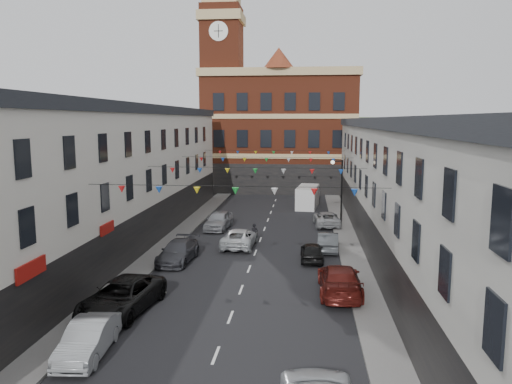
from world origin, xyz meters
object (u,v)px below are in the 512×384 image
(street_lamp, at_px, (339,183))
(car_left_d, at_px, (178,252))
(car_right_f, at_px, (327,219))
(moving_car, at_px, (240,238))
(white_van, at_px, (308,197))
(car_left_b, at_px, (88,339))
(pedestrian, at_px, (254,234))
(car_right_c, at_px, (340,280))
(car_left_c, at_px, (122,297))
(car_left_e, at_px, (219,220))
(car_right_d, at_px, (312,252))
(car_right_e, at_px, (328,241))

(street_lamp, distance_m, car_left_d, 17.54)
(car_right_f, xyz_separation_m, moving_car, (-6.86, -8.18, 0.03))
(white_van, bearing_deg, car_left_b, -97.20)
(pedestrian, bearing_deg, car_right_c, -60.07)
(car_left_c, height_order, pedestrian, car_left_c)
(car_right_c, bearing_deg, car_left_e, -59.28)
(car_left_c, relative_size, pedestrian, 3.72)
(car_left_b, height_order, car_left_d, car_left_d)
(white_van, relative_size, pedestrian, 3.39)
(car_left_c, distance_m, white_van, 32.59)
(car_right_d, distance_m, pedestrian, 6.22)
(car_left_d, xyz_separation_m, moving_car, (3.60, 4.47, -0.02))
(car_right_d, bearing_deg, car_left_c, 45.92)
(car_left_b, relative_size, moving_car, 0.86)
(car_left_d, distance_m, white_van, 23.87)
(car_left_e, height_order, white_van, white_van)
(car_left_b, bearing_deg, car_right_d, 53.99)
(car_left_c, distance_m, car_right_d, 14.00)
(car_left_d, height_order, pedestrian, pedestrian)
(car_right_f, bearing_deg, car_right_c, 86.58)
(white_van, bearing_deg, moving_car, -99.39)
(moving_car, bearing_deg, street_lamp, -131.00)
(white_van, bearing_deg, street_lamp, -66.78)
(street_lamp, distance_m, car_right_f, 3.41)
(car_left_b, height_order, moving_car, car_left_b)
(car_right_d, bearing_deg, car_left_e, -49.66)
(street_lamp, height_order, car_left_d, street_lamp)
(moving_car, bearing_deg, pedestrian, -130.09)
(car_left_b, bearing_deg, white_van, 71.81)
(white_van, bearing_deg, car_left_e, -116.55)
(pedestrian, bearing_deg, white_van, 77.59)
(street_lamp, height_order, pedestrian, street_lamp)
(car_left_c, height_order, car_right_e, car_left_c)
(car_left_b, bearing_deg, moving_car, 73.98)
(car_left_c, xyz_separation_m, moving_car, (4.14, 13.51, -0.11))
(car_right_f, bearing_deg, street_lamp, -172.75)
(car_left_e, distance_m, white_van, 14.19)
(street_lamp, xyz_separation_m, car_right_d, (-2.49, -11.66, -3.26))
(car_left_e, relative_size, car_right_f, 0.99)
(car_left_c, relative_size, car_right_e, 1.39)
(street_lamp, relative_size, car_right_f, 1.25)
(car_left_c, bearing_deg, car_right_d, 54.34)
(car_left_c, distance_m, car_right_e, 16.92)
(pedestrian, bearing_deg, car_right_e, -13.84)
(car_right_d, bearing_deg, car_left_d, 6.48)
(car_left_d, relative_size, car_right_e, 1.18)
(car_right_f, bearing_deg, car_right_d, 79.43)
(car_left_b, bearing_deg, car_right_c, 33.90)
(car_right_e, bearing_deg, car_left_e, -31.39)
(moving_car, xyz_separation_m, pedestrian, (1.00, 1.09, 0.08))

